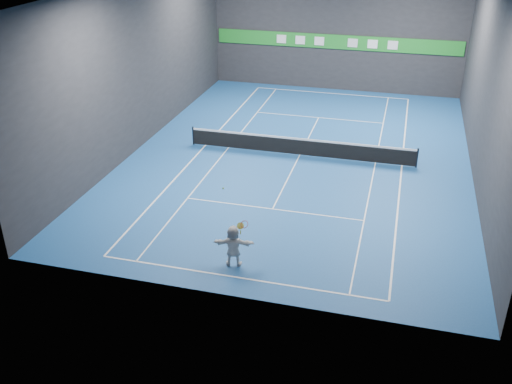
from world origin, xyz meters
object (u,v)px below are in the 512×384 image
(player, at_px, (233,246))
(tennis_ball, at_px, (223,188))
(tennis_net, at_px, (300,146))
(tennis_racket, at_px, (243,226))

(player, bearing_deg, tennis_ball, -36.66)
(player, height_order, tennis_ball, tennis_ball)
(tennis_ball, distance_m, tennis_net, 11.24)
(player, bearing_deg, tennis_racket, 176.43)
(player, distance_m, tennis_racket, 0.99)
(tennis_racket, bearing_deg, player, -172.99)
(player, height_order, tennis_racket, tennis_racket)
(player, distance_m, tennis_net, 11.12)
(tennis_ball, xyz_separation_m, tennis_net, (0.80, 10.92, -2.58))
(player, xyz_separation_m, tennis_racket, (0.39, 0.05, 0.91))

